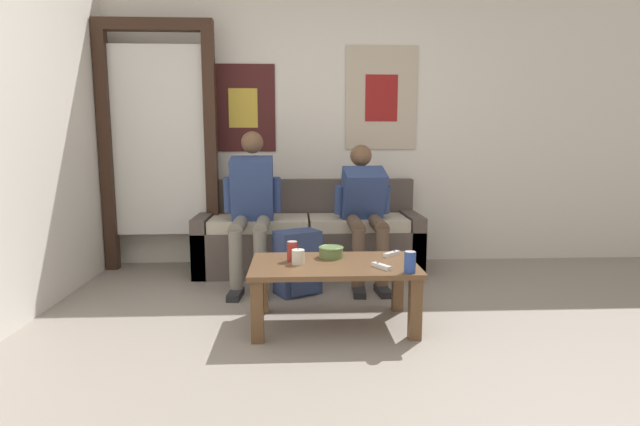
{
  "coord_description": "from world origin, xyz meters",
  "views": [
    {
      "loc": [
        -0.2,
        -2.28,
        1.15
      ],
      "look_at": [
        -0.03,
        1.19,
        0.63
      ],
      "focal_mm": 28.0,
      "sensor_mm": 36.0,
      "label": 1
    }
  ],
  "objects_px": {
    "backpack": "(298,264)",
    "game_controller_near_right": "(381,266)",
    "drink_can_red": "(292,251)",
    "couch": "(309,239)",
    "person_seated_teen": "(364,207)",
    "ceramic_bowl": "(331,251)",
    "drink_can_blue": "(410,262)",
    "person_seated_adult": "(251,202)",
    "pillar_candle": "(298,257)",
    "game_controller_near_left": "(392,254)",
    "coffee_table": "(334,274)"
  },
  "relations": [
    {
      "from": "person_seated_teen",
      "to": "drink_can_blue",
      "type": "height_order",
      "value": "person_seated_teen"
    },
    {
      "from": "ceramic_bowl",
      "to": "drink_can_blue",
      "type": "height_order",
      "value": "drink_can_blue"
    },
    {
      "from": "backpack",
      "to": "game_controller_near_right",
      "type": "xyz_separation_m",
      "value": [
        0.49,
        -0.78,
        0.18
      ]
    },
    {
      "from": "ceramic_bowl",
      "to": "game_controller_near_right",
      "type": "height_order",
      "value": "ceramic_bowl"
    },
    {
      "from": "person_seated_adult",
      "to": "backpack",
      "type": "distance_m",
      "value": 0.67
    },
    {
      "from": "game_controller_near_right",
      "to": "drink_can_blue",
      "type": "bearing_deg",
      "value": -36.6
    },
    {
      "from": "person_seated_adult",
      "to": "game_controller_near_left",
      "type": "xyz_separation_m",
      "value": [
        0.98,
        -0.83,
        -0.24
      ]
    },
    {
      "from": "pillar_candle",
      "to": "backpack",
      "type": "bearing_deg",
      "value": 89.89
    },
    {
      "from": "game_controller_near_left",
      "to": "drink_can_blue",
      "type": "bearing_deg",
      "value": -86.84
    },
    {
      "from": "backpack",
      "to": "ceramic_bowl",
      "type": "relative_size",
      "value": 2.95
    },
    {
      "from": "pillar_candle",
      "to": "ceramic_bowl",
      "type": "bearing_deg",
      "value": 37.0
    },
    {
      "from": "person_seated_adult",
      "to": "pillar_candle",
      "type": "relative_size",
      "value": 12.05
    },
    {
      "from": "drink_can_red",
      "to": "couch",
      "type": "bearing_deg",
      "value": 84.04
    },
    {
      "from": "person_seated_adult",
      "to": "game_controller_near_left",
      "type": "bearing_deg",
      "value": -40.21
    },
    {
      "from": "coffee_table",
      "to": "drink_can_blue",
      "type": "bearing_deg",
      "value": -30.68
    },
    {
      "from": "person_seated_adult",
      "to": "person_seated_teen",
      "type": "distance_m",
      "value": 0.92
    },
    {
      "from": "game_controller_near_left",
      "to": "person_seated_teen",
      "type": "bearing_deg",
      "value": 94.39
    },
    {
      "from": "drink_can_blue",
      "to": "game_controller_near_right",
      "type": "xyz_separation_m",
      "value": [
        -0.14,
        0.11,
        -0.05
      ]
    },
    {
      "from": "drink_can_red",
      "to": "person_seated_teen",
      "type": "bearing_deg",
      "value": 58.78
    },
    {
      "from": "backpack",
      "to": "ceramic_bowl",
      "type": "distance_m",
      "value": 0.58
    },
    {
      "from": "coffee_table",
      "to": "person_seated_teen",
      "type": "distance_m",
      "value": 1.11
    },
    {
      "from": "person_seated_adult",
      "to": "pillar_candle",
      "type": "distance_m",
      "value": 1.1
    },
    {
      "from": "pillar_candle",
      "to": "game_controller_near_right",
      "type": "distance_m",
      "value": 0.51
    },
    {
      "from": "person_seated_teen",
      "to": "drink_can_red",
      "type": "bearing_deg",
      "value": -121.22
    },
    {
      "from": "person_seated_teen",
      "to": "drink_can_red",
      "type": "height_order",
      "value": "person_seated_teen"
    },
    {
      "from": "person_seated_adult",
      "to": "drink_can_blue",
      "type": "relative_size",
      "value": 9.79
    },
    {
      "from": "couch",
      "to": "pillar_candle",
      "type": "distance_m",
      "value": 1.38
    },
    {
      "from": "couch",
      "to": "ceramic_bowl",
      "type": "xyz_separation_m",
      "value": [
        0.11,
        -1.2,
        0.16
      ]
    },
    {
      "from": "person_seated_teen",
      "to": "pillar_candle",
      "type": "xyz_separation_m",
      "value": [
        -0.55,
        -1.04,
        -0.16
      ]
    },
    {
      "from": "couch",
      "to": "person_seated_teen",
      "type": "xyz_separation_m",
      "value": [
        0.45,
        -0.32,
        0.32
      ]
    },
    {
      "from": "person_seated_teen",
      "to": "game_controller_near_right",
      "type": "height_order",
      "value": "person_seated_teen"
    },
    {
      "from": "backpack",
      "to": "drink_can_red",
      "type": "height_order",
      "value": "drink_can_red"
    },
    {
      "from": "ceramic_bowl",
      "to": "game_controller_near_left",
      "type": "distance_m",
      "value": 0.4
    },
    {
      "from": "ceramic_bowl",
      "to": "game_controller_near_right",
      "type": "relative_size",
      "value": 1.16
    },
    {
      "from": "drink_can_blue",
      "to": "pillar_candle",
      "type": "bearing_deg",
      "value": 159.83
    },
    {
      "from": "pillar_candle",
      "to": "game_controller_near_right",
      "type": "bearing_deg",
      "value": -14.36
    },
    {
      "from": "drink_can_blue",
      "to": "backpack",
      "type": "bearing_deg",
      "value": 125.46
    },
    {
      "from": "ceramic_bowl",
      "to": "drink_can_blue",
      "type": "xyz_separation_m",
      "value": [
        0.42,
        -0.39,
        0.02
      ]
    },
    {
      "from": "backpack",
      "to": "drink_can_red",
      "type": "relative_size",
      "value": 3.85
    },
    {
      "from": "backpack",
      "to": "coffee_table",
      "type": "bearing_deg",
      "value": -71.31
    },
    {
      "from": "couch",
      "to": "person_seated_teen",
      "type": "bearing_deg",
      "value": -35.78
    },
    {
      "from": "couch",
      "to": "pillar_candle",
      "type": "xyz_separation_m",
      "value": [
        -0.1,
        -1.36,
        0.16
      ]
    },
    {
      "from": "person_seated_teen",
      "to": "ceramic_bowl",
      "type": "relative_size",
      "value": 6.81
    },
    {
      "from": "person_seated_adult",
      "to": "backpack",
      "type": "height_order",
      "value": "person_seated_adult"
    },
    {
      "from": "person_seated_adult",
      "to": "pillar_candle",
      "type": "height_order",
      "value": "person_seated_adult"
    },
    {
      "from": "couch",
      "to": "backpack",
      "type": "distance_m",
      "value": 0.72
    },
    {
      "from": "person_seated_adult",
      "to": "ceramic_bowl",
      "type": "xyz_separation_m",
      "value": [
        0.58,
        -0.86,
        -0.21
      ]
    },
    {
      "from": "coffee_table",
      "to": "pillar_candle",
      "type": "height_order",
      "value": "pillar_candle"
    },
    {
      "from": "couch",
      "to": "game_controller_near_left",
      "type": "xyz_separation_m",
      "value": [
        0.51,
        -1.18,
        0.13
      ]
    },
    {
      "from": "ceramic_bowl",
      "to": "person_seated_adult",
      "type": "bearing_deg",
      "value": 124.15
    }
  ]
}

